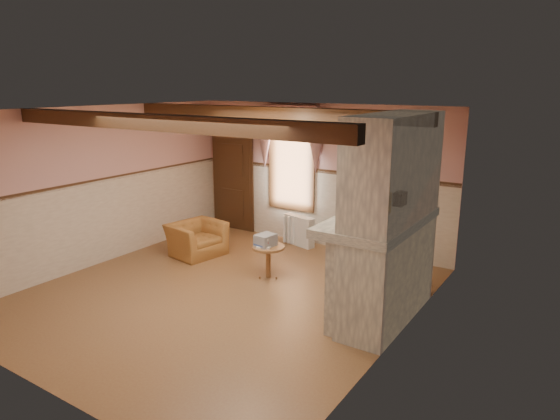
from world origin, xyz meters
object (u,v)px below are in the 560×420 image
Objects in this scene: bowl at (375,216)px; oil_lamp at (388,203)px; radiator at (299,231)px; mantel_clock at (400,199)px; armchair at (197,239)px; side_table at (268,262)px.

bowl is 0.43m from oil_lamp.
radiator is 3.07m from mantel_clock.
mantel_clock reaches higher than bowl.
bowl reaches higher than radiator.
oil_lamp is (0.00, 0.42, 0.10)m from bowl.
bowl is at bearing -89.87° from armchair.
armchair reaches higher than side_table.
side_table is 2.41m from oil_lamp.
bowl reaches higher than side_table.
oil_lamp is (2.50, -1.79, 1.26)m from radiator.
armchair is 1.80m from side_table.
armchair is 4.02m from mantel_clock.
armchair is at bearing -175.98° from mantel_clock.
mantel_clock is at bearing -76.17° from armchair.
bowl is at bearing -90.00° from mantel_clock.
side_table is 2.30× the size of mantel_clock.
mantel_clock reaches higher than radiator.
bowl is at bearing -12.46° from side_table.
side_table is 1.97× the size of oil_lamp.
oil_lamp reaches higher than side_table.
armchair is 1.36× the size of radiator.
radiator is at bearing -30.42° from armchair.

